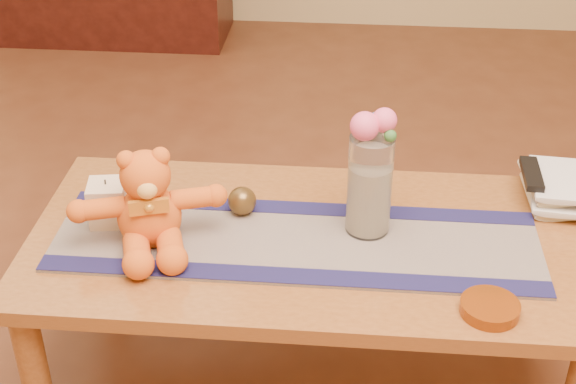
# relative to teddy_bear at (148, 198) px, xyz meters

# --- Properties ---
(floor) EXTENTS (5.50, 5.50, 0.00)m
(floor) POSITION_rel_teddy_bear_xyz_m (0.38, 0.05, -0.58)
(floor) COLOR #542A18
(floor) RESTS_ON ground
(coffee_table_top) EXTENTS (1.40, 0.70, 0.04)m
(coffee_table_top) POSITION_rel_teddy_bear_xyz_m (0.38, 0.05, -0.15)
(coffee_table_top) COLOR brown
(coffee_table_top) RESTS_ON floor
(table_leg_fl) EXTENTS (0.07, 0.07, 0.41)m
(table_leg_fl) POSITION_rel_teddy_bear_xyz_m (-0.26, -0.24, -0.37)
(table_leg_fl) COLOR brown
(table_leg_fl) RESTS_ON floor
(table_leg_bl) EXTENTS (0.07, 0.07, 0.41)m
(table_leg_bl) POSITION_rel_teddy_bear_xyz_m (-0.26, 0.34, -0.37)
(table_leg_bl) COLOR brown
(table_leg_bl) RESTS_ON floor
(table_leg_br) EXTENTS (0.07, 0.07, 0.41)m
(table_leg_br) POSITION_rel_teddy_bear_xyz_m (1.02, 0.34, -0.37)
(table_leg_br) COLOR brown
(table_leg_br) RESTS_ON floor
(persian_runner) EXTENTS (1.20, 0.35, 0.01)m
(persian_runner) POSITION_rel_teddy_bear_xyz_m (0.36, 0.03, -0.12)
(persian_runner) COLOR #1C1742
(persian_runner) RESTS_ON coffee_table_top
(runner_border_near) EXTENTS (1.20, 0.06, 0.00)m
(runner_border_near) POSITION_rel_teddy_bear_xyz_m (0.36, -0.12, -0.12)
(runner_border_near) COLOR #171643
(runner_border_near) RESTS_ON persian_runner
(runner_border_far) EXTENTS (1.20, 0.06, 0.00)m
(runner_border_far) POSITION_rel_teddy_bear_xyz_m (0.36, 0.17, -0.12)
(runner_border_far) COLOR #171643
(runner_border_far) RESTS_ON persian_runner
(teddy_bear) EXTENTS (0.43, 0.39, 0.24)m
(teddy_bear) POSITION_rel_teddy_bear_xyz_m (0.00, 0.00, 0.00)
(teddy_bear) COLOR #D55D1B
(teddy_bear) RESTS_ON persian_runner
(pillar_candle) EXTENTS (0.10, 0.10, 0.11)m
(pillar_candle) POSITION_rel_teddy_bear_xyz_m (-0.12, 0.07, -0.06)
(pillar_candle) COLOR beige
(pillar_candle) RESTS_ON persian_runner
(candle_wick) EXTENTS (0.00, 0.00, 0.01)m
(candle_wick) POSITION_rel_teddy_bear_xyz_m (-0.12, 0.07, -0.00)
(candle_wick) COLOR black
(candle_wick) RESTS_ON pillar_candle
(glass_vase) EXTENTS (0.11, 0.11, 0.26)m
(glass_vase) POSITION_rel_teddy_bear_xyz_m (0.53, 0.09, 0.01)
(glass_vase) COLOR silver
(glass_vase) RESTS_ON persian_runner
(potpourri_fill) EXTENTS (0.09, 0.09, 0.18)m
(potpourri_fill) POSITION_rel_teddy_bear_xyz_m (0.53, 0.09, -0.03)
(potpourri_fill) COLOR beige
(potpourri_fill) RESTS_ON glass_vase
(rose_left) EXTENTS (0.07, 0.07, 0.07)m
(rose_left) POSITION_rel_teddy_bear_xyz_m (0.51, 0.08, 0.17)
(rose_left) COLOR #EA5280
(rose_left) RESTS_ON glass_vase
(rose_right) EXTENTS (0.06, 0.06, 0.06)m
(rose_right) POSITION_rel_teddy_bear_xyz_m (0.56, 0.10, 0.18)
(rose_right) COLOR #EA5280
(rose_right) RESTS_ON glass_vase
(blue_flower_back) EXTENTS (0.04, 0.04, 0.04)m
(blue_flower_back) POSITION_rel_teddy_bear_xyz_m (0.54, 0.13, 0.17)
(blue_flower_back) COLOR #4F63AC
(blue_flower_back) RESTS_ON glass_vase
(blue_flower_side) EXTENTS (0.04, 0.04, 0.04)m
(blue_flower_side) POSITION_rel_teddy_bear_xyz_m (0.50, 0.11, 0.16)
(blue_flower_side) COLOR #4F63AC
(blue_flower_side) RESTS_ON glass_vase
(leaf_sprig) EXTENTS (0.03, 0.03, 0.03)m
(leaf_sprig) POSITION_rel_teddy_bear_xyz_m (0.57, 0.07, 0.16)
(leaf_sprig) COLOR #33662D
(leaf_sprig) RESTS_ON glass_vase
(bronze_ball) EXTENTS (0.09, 0.09, 0.07)m
(bronze_ball) POSITION_rel_teddy_bear_xyz_m (0.21, 0.14, -0.08)
(bronze_ball) COLOR #513A1B
(bronze_ball) RESTS_ON persian_runner
(book_bottom) EXTENTS (0.17, 0.23, 0.02)m
(book_bottom) POSITION_rel_teddy_bear_xyz_m (0.96, 0.28, -0.12)
(book_bottom) COLOR beige
(book_bottom) RESTS_ON coffee_table_top
(book_lower) EXTENTS (0.19, 0.24, 0.02)m
(book_lower) POSITION_rel_teddy_bear_xyz_m (0.96, 0.28, -0.10)
(book_lower) COLOR beige
(book_lower) RESTS_ON book_bottom
(book_upper) EXTENTS (0.18, 0.23, 0.02)m
(book_upper) POSITION_rel_teddy_bear_xyz_m (0.95, 0.29, -0.08)
(book_upper) COLOR beige
(book_upper) RESTS_ON book_lower
(book_top) EXTENTS (0.18, 0.24, 0.02)m
(book_top) POSITION_rel_teddy_bear_xyz_m (0.96, 0.28, -0.06)
(book_top) COLOR beige
(book_top) RESTS_ON book_upper
(tv_remote) EXTENTS (0.05, 0.16, 0.02)m
(tv_remote) POSITION_rel_teddy_bear_xyz_m (0.96, 0.27, -0.04)
(tv_remote) COLOR black
(tv_remote) RESTS_ON book_top
(amber_dish) EXTENTS (0.15, 0.15, 0.03)m
(amber_dish) POSITION_rel_teddy_bear_xyz_m (0.80, -0.20, -0.11)
(amber_dish) COLOR #BF5914
(amber_dish) RESTS_ON coffee_table_top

